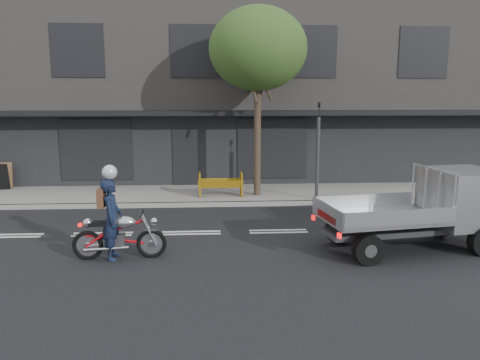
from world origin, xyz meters
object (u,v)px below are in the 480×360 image
motorcycle (119,235)px  flatbed_ute (447,201)px  street_tree (258,49)px  traffic_light_pole (318,156)px  rider (112,219)px  sandwich_board (0,177)px  construction_barrier (221,185)px

motorcycle → flatbed_ute: 7.94m
street_tree → traffic_light_pole: (2.00, -0.85, -3.63)m
flatbed_ute → rider: bearing=174.1°
sandwich_board → motorcycle: bearing=-59.1°
traffic_light_pole → rider: traffic_light_pole is taller
construction_barrier → rider: bearing=-114.1°
sandwich_board → traffic_light_pole: bearing=-18.4°
traffic_light_pole → motorcycle: size_ratio=1.63×
sandwich_board → construction_barrier: bearing=-19.5°
traffic_light_pole → flatbed_ute: bearing=-66.1°
street_tree → rider: (-3.90, -6.14, -4.34)m
construction_barrier → sandwich_board: sandwich_board is taller
rider → flatbed_ute: flatbed_ute is taller
motorcycle → sandwich_board: sandwich_board is taller
street_tree → traffic_light_pole: 4.23m
traffic_light_pole → construction_barrier: 3.52m
motorcycle → flatbed_ute: (7.90, 0.43, 0.58)m
rider → construction_barrier: rider is taller
street_tree → motorcycle: size_ratio=3.15×
motorcycle → construction_barrier: size_ratio=1.35×
traffic_light_pole → flatbed_ute: traffic_light_pole is taller
construction_barrier → sandwich_board: (-8.38, 1.81, 0.06)m
motorcycle → rider: size_ratio=1.14×
flatbed_ute → sandwich_board: flatbed_ute is taller
rider → construction_barrier: size_ratio=1.18×
construction_barrier → street_tree: bearing=16.4°
traffic_light_pole → sandwich_board: bearing=169.0°
flatbed_ute → motorcycle: bearing=174.2°
traffic_light_pole → motorcycle: traffic_light_pole is taller
rider → flatbed_ute: size_ratio=0.41×
traffic_light_pole → rider: 7.95m
flatbed_ute → construction_barrier: 7.66m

